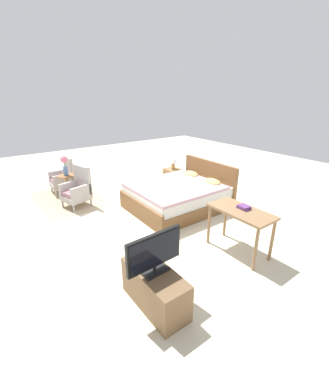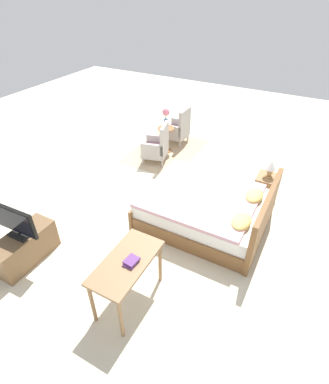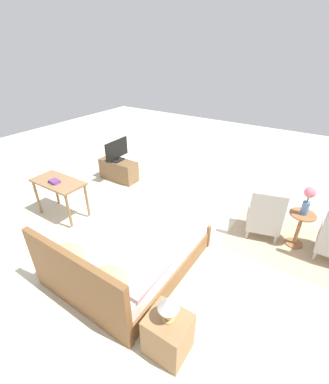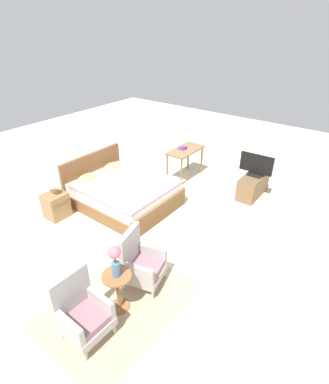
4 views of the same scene
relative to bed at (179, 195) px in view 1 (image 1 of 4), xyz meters
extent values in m
plane|color=beige|center=(-0.02, -0.98, -0.30)|extent=(16.00, 16.00, 0.00)
cube|color=tan|center=(-2.02, -1.88, -0.29)|extent=(2.10, 1.50, 0.01)
cube|color=brown|center=(0.00, -0.05, -0.16)|extent=(1.65, 2.07, 0.28)
cube|color=white|center=(0.00, -0.05, 0.10)|extent=(1.59, 1.99, 0.24)
cube|color=#CC9EAD|center=(0.00, -0.13, 0.25)|extent=(1.63, 1.82, 0.06)
cube|color=brown|center=(0.01, 0.94, 0.18)|extent=(1.67, 0.09, 0.96)
cube|color=brown|center=(-0.01, -1.05, -0.10)|extent=(1.67, 0.07, 0.40)
ellipsoid|color=#DBC670|center=(-0.36, 0.68, 0.29)|extent=(0.44, 0.28, 0.14)
ellipsoid|color=#DBC670|center=(0.37, 0.67, 0.29)|extent=(0.44, 0.28, 0.14)
cylinder|color=#ADA8A3|center=(-2.82, -2.11, -0.21)|extent=(0.04, 0.04, 0.16)
cylinder|color=#ADA8A3|center=(-2.36, -2.12, -0.21)|extent=(0.04, 0.04, 0.16)
cylinder|color=#ADA8A3|center=(-2.81, -1.65, -0.21)|extent=(0.04, 0.04, 0.16)
cylinder|color=#ADA8A3|center=(-2.35, -1.66, -0.21)|extent=(0.04, 0.04, 0.16)
cube|color=#ADA8A3|center=(-2.58, -1.88, -0.07)|extent=(0.55, 0.55, 0.12)
cube|color=gray|center=(-2.58, -1.88, 0.04)|extent=(0.51, 0.51, 0.10)
cube|color=#ADA8A3|center=(-2.58, -1.65, 0.31)|extent=(0.54, 0.09, 0.64)
cube|color=#ADA8A3|center=(-2.82, -1.88, 0.12)|extent=(0.08, 0.51, 0.26)
cube|color=#ADA8A3|center=(-2.35, -1.89, 0.12)|extent=(0.08, 0.51, 0.26)
cylinder|color=#ADA8A3|center=(-1.63, -2.16, -0.21)|extent=(0.04, 0.04, 0.16)
cylinder|color=#ADA8A3|center=(-1.18, -2.04, -0.21)|extent=(0.04, 0.04, 0.16)
cylinder|color=#ADA8A3|center=(-1.75, -1.72, -0.21)|extent=(0.04, 0.04, 0.16)
cylinder|color=#ADA8A3|center=(-1.30, -1.60, -0.21)|extent=(0.04, 0.04, 0.16)
cube|color=#ADA8A3|center=(-1.46, -1.88, -0.07)|extent=(0.66, 0.66, 0.12)
cube|color=gray|center=(-1.46, -1.88, 0.04)|extent=(0.61, 0.61, 0.10)
cube|color=#ADA8A3|center=(-1.52, -1.66, 0.31)|extent=(0.54, 0.22, 0.64)
cube|color=#ADA8A3|center=(-1.69, -1.94, 0.12)|extent=(0.20, 0.51, 0.26)
cube|color=#ADA8A3|center=(-1.24, -1.82, 0.12)|extent=(0.20, 0.51, 0.26)
cylinder|color=#936038|center=(-2.02, -1.89, -0.29)|extent=(0.28, 0.28, 0.03)
cylinder|color=#936038|center=(-2.02, -1.89, 0.01)|extent=(0.06, 0.06, 0.57)
cylinder|color=#936038|center=(-2.02, -1.89, 0.31)|extent=(0.40, 0.40, 0.02)
cylinder|color=#4C709E|center=(-2.02, -1.89, 0.43)|extent=(0.11, 0.11, 0.22)
cylinder|color=#477538|center=(-2.02, -1.89, 0.59)|extent=(0.02, 0.02, 0.10)
sphere|color=#DB7084|center=(-2.02, -1.89, 0.71)|extent=(0.17, 0.17, 0.17)
cube|color=#997047|center=(-1.17, 0.74, -0.04)|extent=(0.44, 0.40, 0.53)
cube|color=brown|center=(-1.17, 0.54, 0.07)|extent=(0.37, 0.01, 0.09)
cylinder|color=tan|center=(-1.17, 0.74, 0.24)|extent=(0.13, 0.13, 0.02)
ellipsoid|color=tan|center=(-1.17, 0.74, 0.33)|extent=(0.11, 0.11, 0.16)
cone|color=silver|center=(-1.17, 0.74, 0.48)|extent=(0.22, 0.22, 0.15)
cube|color=brown|center=(2.10, -2.10, -0.05)|extent=(0.96, 0.40, 0.50)
cube|color=black|center=(2.10, -2.10, 0.22)|extent=(0.21, 0.33, 0.03)
cylinder|color=black|center=(2.10, -2.10, 0.26)|extent=(0.04, 0.04, 0.05)
cube|color=black|center=(2.10, -2.10, 0.50)|extent=(0.07, 0.74, 0.43)
cube|color=black|center=(2.12, -2.10, 0.50)|extent=(0.03, 0.69, 0.39)
cylinder|color=#8E6B47|center=(1.47, -0.54, 0.06)|extent=(0.05, 0.05, 0.71)
cylinder|color=#8E6B47|center=(2.41, -0.54, 0.06)|extent=(0.05, 0.05, 0.71)
cylinder|color=#8E6B47|center=(1.47, -0.12, 0.06)|extent=(0.05, 0.05, 0.71)
cylinder|color=#8E6B47|center=(2.41, -0.12, 0.06)|extent=(0.05, 0.05, 0.71)
cube|color=#8E6B47|center=(1.94, -0.33, 0.44)|extent=(1.04, 0.52, 0.04)
cube|color=#66387A|center=(1.93, -0.25, 0.47)|extent=(0.21, 0.14, 0.02)
cube|color=#66387A|center=(1.93, -0.25, 0.50)|extent=(0.18, 0.16, 0.03)
camera|label=1|loc=(4.18, -3.49, 2.19)|focal=24.00mm
camera|label=2|loc=(3.88, 1.25, 3.28)|focal=28.00mm
camera|label=3|loc=(-2.02, 2.11, 2.63)|focal=24.00mm
camera|label=4|loc=(-3.93, -4.13, 3.23)|focal=28.00mm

